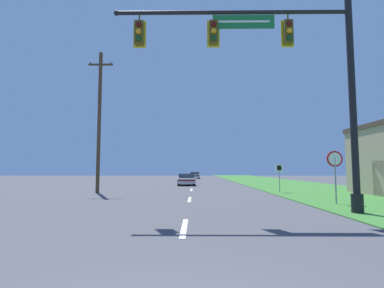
{
  "coord_description": "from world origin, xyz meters",
  "views": [
    {
      "loc": [
        0.31,
        -2.66,
        1.65
      ],
      "look_at": [
        0.0,
        26.27,
        4.13
      ],
      "focal_mm": 28.0,
      "sensor_mm": 36.0,
      "label": 1
    }
  ],
  "objects_px": {
    "route_sign_post": "(279,171)",
    "utility_pole_near": "(99,119)",
    "far_car": "(195,175)",
    "stop_sign": "(335,165)",
    "signal_mast": "(287,70)",
    "car_ahead": "(186,179)"
  },
  "relations": [
    {
      "from": "far_car",
      "to": "route_sign_post",
      "type": "xyz_separation_m",
      "value": [
        6.16,
        -33.94,
        0.92
      ]
    },
    {
      "from": "route_sign_post",
      "to": "utility_pole_near",
      "type": "distance_m",
      "value": 13.62
    },
    {
      "from": "signal_mast",
      "to": "stop_sign",
      "type": "height_order",
      "value": "signal_mast"
    },
    {
      "from": "car_ahead",
      "to": "far_car",
      "type": "relative_size",
      "value": 1.0
    },
    {
      "from": "signal_mast",
      "to": "car_ahead",
      "type": "xyz_separation_m",
      "value": [
        -4.6,
        20.69,
        -4.91
      ]
    },
    {
      "from": "far_car",
      "to": "utility_pole_near",
      "type": "bearing_deg",
      "value": -101.44
    },
    {
      "from": "far_car",
      "to": "stop_sign",
      "type": "relative_size",
      "value": 1.78
    },
    {
      "from": "stop_sign",
      "to": "utility_pole_near",
      "type": "height_order",
      "value": "utility_pole_near"
    },
    {
      "from": "signal_mast",
      "to": "far_car",
      "type": "distance_m",
      "value": 44.66
    },
    {
      "from": "utility_pole_near",
      "to": "far_car",
      "type": "bearing_deg",
      "value": 78.56
    },
    {
      "from": "signal_mast",
      "to": "utility_pole_near",
      "type": "bearing_deg",
      "value": 136.48
    },
    {
      "from": "car_ahead",
      "to": "far_car",
      "type": "distance_m",
      "value": 23.56
    },
    {
      "from": "stop_sign",
      "to": "utility_pole_near",
      "type": "xyz_separation_m",
      "value": [
        -13.71,
        7.09,
        3.46
      ]
    },
    {
      "from": "route_sign_post",
      "to": "car_ahead",
      "type": "bearing_deg",
      "value": 124.12
    },
    {
      "from": "far_car",
      "to": "route_sign_post",
      "type": "bearing_deg",
      "value": -79.71
    },
    {
      "from": "car_ahead",
      "to": "route_sign_post",
      "type": "bearing_deg",
      "value": -55.88
    },
    {
      "from": "car_ahead",
      "to": "far_car",
      "type": "xyz_separation_m",
      "value": [
        0.88,
        23.54,
        0.0
      ]
    },
    {
      "from": "stop_sign",
      "to": "far_car",
      "type": "bearing_deg",
      "value": 99.36
    },
    {
      "from": "signal_mast",
      "to": "stop_sign",
      "type": "bearing_deg",
      "value": 44.19
    },
    {
      "from": "far_car",
      "to": "route_sign_post",
      "type": "height_order",
      "value": "route_sign_post"
    },
    {
      "from": "signal_mast",
      "to": "stop_sign",
      "type": "distance_m",
      "value": 5.64
    },
    {
      "from": "route_sign_post",
      "to": "stop_sign",
      "type": "bearing_deg",
      "value": -85.04
    }
  ]
}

